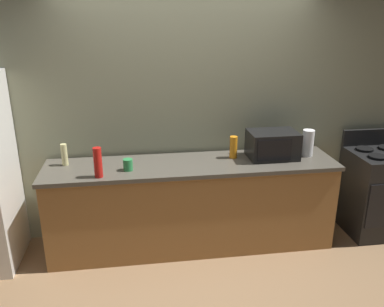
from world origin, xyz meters
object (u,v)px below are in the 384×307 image
(bottle_vinegar, at_px, (64,155))
(mug_green, at_px, (128,165))
(stove_range, at_px, (376,192))
(bottle_dish_soap, at_px, (233,147))
(microwave, at_px, (273,145))
(paper_towel_roll, at_px, (308,143))
(bottle_hot_sauce, at_px, (98,163))

(bottle_vinegar, bearing_deg, mug_green, -20.10)
(stove_range, bearing_deg, bottle_dish_soap, 176.49)
(microwave, distance_m, bottle_dish_soap, 0.39)
(microwave, height_order, mug_green, microwave)
(paper_towel_roll, xyz_separation_m, bottle_hot_sauce, (-2.06, -0.27, 0.00))
(microwave, xyz_separation_m, paper_towel_roll, (0.37, 0.00, 0.00))
(paper_towel_roll, relative_size, bottle_hot_sauce, 0.98)
(microwave, xyz_separation_m, mug_green, (-1.43, -0.14, -0.08))
(bottle_vinegar, bearing_deg, stove_range, -2.21)
(microwave, bearing_deg, bottle_hot_sauce, -171.04)
(stove_range, height_order, mug_green, stove_range)
(bottle_dish_soap, relative_size, mug_green, 2.04)
(paper_towel_roll, bearing_deg, bottle_vinegar, 178.24)
(stove_range, xyz_separation_m, bottle_dish_soap, (-1.57, 0.10, 0.55))
(bottle_dish_soap, bearing_deg, mug_green, -169.67)
(bottle_dish_soap, bearing_deg, microwave, -7.07)
(bottle_hot_sauce, bearing_deg, bottle_vinegar, 134.74)
(bottle_hot_sauce, xyz_separation_m, bottle_dish_soap, (1.30, 0.31, -0.03))
(paper_towel_roll, distance_m, bottle_dish_soap, 0.76)
(mug_green, bearing_deg, bottle_dish_soap, 10.33)
(paper_towel_roll, distance_m, bottle_vinegar, 2.40)
(paper_towel_roll, relative_size, mug_green, 2.47)
(stove_range, xyz_separation_m, mug_green, (-2.61, -0.09, 0.49))
(microwave, distance_m, bottle_vinegar, 2.03)
(microwave, height_order, bottle_dish_soap, microwave)
(microwave, height_order, bottle_hot_sauce, bottle_hot_sauce)
(stove_range, xyz_separation_m, bottle_vinegar, (-3.21, 0.12, 0.54))
(microwave, bearing_deg, stove_range, -2.33)
(paper_towel_roll, xyz_separation_m, bottle_dish_soap, (-0.76, 0.05, -0.02))
(bottle_dish_soap, height_order, bottle_vinegar, bottle_dish_soap)
(paper_towel_roll, bearing_deg, mug_green, -175.42)
(bottle_dish_soap, bearing_deg, paper_towel_roll, -3.45)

